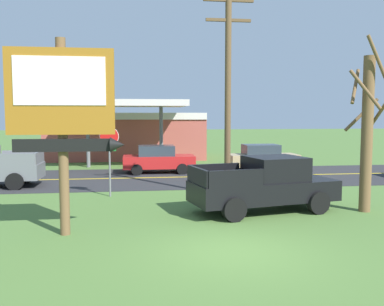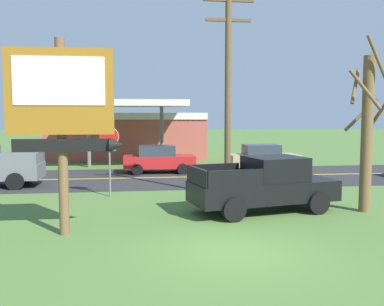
{
  "view_description": "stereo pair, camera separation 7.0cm",
  "coord_description": "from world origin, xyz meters",
  "px_view_note": "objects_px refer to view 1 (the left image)",
  "views": [
    {
      "loc": [
        -2.46,
        -10.38,
        3.46
      ],
      "look_at": [
        0.0,
        8.0,
        1.8
      ],
      "focal_mm": 40.19,
      "sensor_mm": 36.0,
      "label": 1
    },
    {
      "loc": [
        -2.39,
        -10.39,
        3.46
      ],
      "look_at": [
        0.0,
        8.0,
        1.8
      ],
      "focal_mm": 40.19,
      "sensor_mm": 36.0,
      "label": 2
    }
  ],
  "objects_px": {
    "car_tan_far_lane": "(262,158)",
    "stop_sign": "(109,149)",
    "utility_pole": "(228,86)",
    "bare_tree": "(367,130)",
    "motel_sign": "(64,108)",
    "car_red_near_lane": "(158,159)",
    "pickup_black_parked_on_lawn": "(265,185)",
    "gas_station": "(127,134)"
  },
  "relations": [
    {
      "from": "gas_station",
      "to": "car_tan_far_lane",
      "type": "xyz_separation_m",
      "value": [
        8.39,
        -9.02,
        -1.11
      ]
    },
    {
      "from": "car_tan_far_lane",
      "to": "bare_tree",
      "type": "bearing_deg",
      "value": -88.03
    },
    {
      "from": "utility_pole",
      "to": "pickup_black_parked_on_lawn",
      "type": "height_order",
      "value": "utility_pole"
    },
    {
      "from": "motel_sign",
      "to": "bare_tree",
      "type": "relative_size",
      "value": 0.91
    },
    {
      "from": "car_tan_far_lane",
      "to": "stop_sign",
      "type": "bearing_deg",
      "value": -141.12
    },
    {
      "from": "stop_sign",
      "to": "gas_station",
      "type": "distance_m",
      "value": 16.13
    },
    {
      "from": "pickup_black_parked_on_lawn",
      "to": "car_tan_far_lane",
      "type": "relative_size",
      "value": 1.31
    },
    {
      "from": "gas_station",
      "to": "car_red_near_lane",
      "type": "distance_m",
      "value": 9.31
    },
    {
      "from": "gas_station",
      "to": "pickup_black_parked_on_lawn",
      "type": "height_order",
      "value": "gas_station"
    },
    {
      "from": "gas_station",
      "to": "car_tan_far_lane",
      "type": "distance_m",
      "value": 12.37
    },
    {
      "from": "motel_sign",
      "to": "pickup_black_parked_on_lawn",
      "type": "distance_m",
      "value": 7.44
    },
    {
      "from": "gas_station",
      "to": "car_red_near_lane",
      "type": "height_order",
      "value": "gas_station"
    },
    {
      "from": "utility_pole",
      "to": "car_red_near_lane",
      "type": "relative_size",
      "value": 2.05
    },
    {
      "from": "utility_pole",
      "to": "bare_tree",
      "type": "xyz_separation_m",
      "value": [
        4.27,
        -3.46,
        -1.71
      ]
    },
    {
      "from": "gas_station",
      "to": "pickup_black_parked_on_lawn",
      "type": "distance_m",
      "value": 20.44
    },
    {
      "from": "motel_sign",
      "to": "stop_sign",
      "type": "relative_size",
      "value": 1.9
    },
    {
      "from": "bare_tree",
      "to": "gas_station",
      "type": "bearing_deg",
      "value": 113.5
    },
    {
      "from": "gas_station",
      "to": "car_tan_far_lane",
      "type": "relative_size",
      "value": 2.86
    },
    {
      "from": "motel_sign",
      "to": "car_red_near_lane",
      "type": "height_order",
      "value": "motel_sign"
    },
    {
      "from": "motel_sign",
      "to": "car_red_near_lane",
      "type": "xyz_separation_m",
      "value": [
        3.33,
        12.98,
        -2.82
      ]
    },
    {
      "from": "motel_sign",
      "to": "bare_tree",
      "type": "bearing_deg",
      "value": 10.14
    },
    {
      "from": "utility_pole",
      "to": "gas_station",
      "type": "relative_size",
      "value": 0.72
    },
    {
      "from": "utility_pole",
      "to": "bare_tree",
      "type": "distance_m",
      "value": 5.75
    },
    {
      "from": "motel_sign",
      "to": "car_red_near_lane",
      "type": "bearing_deg",
      "value": 75.62
    },
    {
      "from": "stop_sign",
      "to": "car_tan_far_lane",
      "type": "height_order",
      "value": "stop_sign"
    },
    {
      "from": "pickup_black_parked_on_lawn",
      "to": "car_red_near_lane",
      "type": "xyz_separation_m",
      "value": [
        -3.23,
        10.71,
        -0.13
      ]
    },
    {
      "from": "stop_sign",
      "to": "utility_pole",
      "type": "height_order",
      "value": "utility_pole"
    },
    {
      "from": "motel_sign",
      "to": "gas_station",
      "type": "bearing_deg",
      "value": 86.57
    },
    {
      "from": "pickup_black_parked_on_lawn",
      "to": "car_red_near_lane",
      "type": "distance_m",
      "value": 11.19
    },
    {
      "from": "stop_sign",
      "to": "pickup_black_parked_on_lawn",
      "type": "distance_m",
      "value": 6.8
    },
    {
      "from": "gas_station",
      "to": "car_tan_far_lane",
      "type": "bearing_deg",
      "value": -47.06
    },
    {
      "from": "utility_pole",
      "to": "bare_tree",
      "type": "bearing_deg",
      "value": -39.03
    },
    {
      "from": "car_red_near_lane",
      "to": "car_tan_far_lane",
      "type": "height_order",
      "value": "same"
    },
    {
      "from": "motel_sign",
      "to": "pickup_black_parked_on_lawn",
      "type": "xyz_separation_m",
      "value": [
        6.56,
        2.27,
        -2.69
      ]
    },
    {
      "from": "pickup_black_parked_on_lawn",
      "to": "car_red_near_lane",
      "type": "bearing_deg",
      "value": 106.81
    },
    {
      "from": "stop_sign",
      "to": "bare_tree",
      "type": "distance_m",
      "value": 10.1
    },
    {
      "from": "pickup_black_parked_on_lawn",
      "to": "stop_sign",
      "type": "bearing_deg",
      "value": 147.53
    },
    {
      "from": "car_red_near_lane",
      "to": "car_tan_far_lane",
      "type": "xyz_separation_m",
      "value": [
        6.38,
        0.0,
        0.0
      ]
    },
    {
      "from": "car_red_near_lane",
      "to": "car_tan_far_lane",
      "type": "distance_m",
      "value": 6.38
    },
    {
      "from": "motel_sign",
      "to": "gas_station",
      "type": "height_order",
      "value": "motel_sign"
    },
    {
      "from": "utility_pole",
      "to": "car_red_near_lane",
      "type": "distance_m",
      "value": 8.96
    },
    {
      "from": "stop_sign",
      "to": "gas_station",
      "type": "relative_size",
      "value": 0.25
    }
  ]
}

